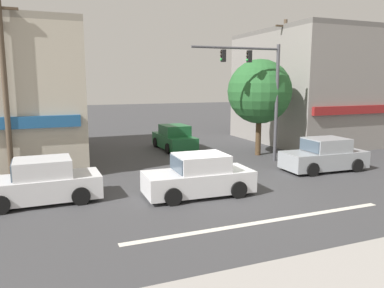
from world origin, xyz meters
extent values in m
plane|color=#3D3D3F|center=(0.00, 0.00, 0.00)|extent=(120.00, 120.00, 0.00)
cube|color=silver|center=(0.00, -3.50, 0.00)|extent=(9.00, 0.24, 0.01)
cube|color=gray|center=(13.39, 9.26, 3.75)|extent=(10.74, 9.43, 7.50)
cube|color=maroon|center=(13.39, 4.44, 2.60)|extent=(10.20, 0.24, 0.50)
cube|color=#635F5B|center=(13.39, 9.26, 7.65)|extent=(10.74, 9.43, 0.30)
cylinder|color=#4C3823|center=(5.56, 5.84, 1.17)|extent=(0.32, 0.32, 2.33)
sphere|color=#28602D|center=(5.56, 5.84, 3.72)|extent=(3.69, 3.69, 3.69)
cylinder|color=brown|center=(-7.46, 3.95, 3.74)|extent=(0.22, 0.22, 7.49)
cylinder|color=brown|center=(8.22, 7.31, 4.04)|extent=(0.22, 0.22, 8.08)
cube|color=#473828|center=(8.22, 7.31, 7.68)|extent=(1.40, 0.12, 0.10)
cylinder|color=#47474C|center=(5.54, 4.10, 3.10)|extent=(0.18, 0.18, 6.20)
cylinder|color=#47474C|center=(3.15, 4.25, 5.95)|extent=(4.80, 0.42, 0.12)
cube|color=black|center=(3.87, 4.21, 5.55)|extent=(0.21, 0.25, 0.60)
sphere|color=black|center=(3.75, 4.21, 5.73)|extent=(0.12, 0.12, 0.12)
sphere|color=black|center=(3.75, 4.21, 5.55)|extent=(0.12, 0.12, 0.12)
sphere|color=green|center=(3.75, 4.21, 5.37)|extent=(0.12, 0.12, 0.12)
cube|color=black|center=(2.43, 4.30, 5.55)|extent=(0.21, 0.25, 0.60)
sphere|color=black|center=(2.31, 4.30, 5.73)|extent=(0.12, 0.12, 0.12)
sphere|color=black|center=(2.31, 4.30, 5.55)|extent=(0.12, 0.12, 0.12)
sphere|color=green|center=(2.31, 4.30, 5.37)|extent=(0.12, 0.12, 0.12)
cube|color=#1E6033|center=(1.58, 9.42, 0.54)|extent=(1.73, 4.11, 0.80)
cube|color=#1E6033|center=(1.58, 9.32, 1.26)|extent=(1.57, 1.91, 0.64)
cube|color=#475666|center=(1.57, 10.29, 1.26)|extent=(1.44, 0.07, 0.54)
cylinder|color=black|center=(0.72, 10.68, 0.32)|extent=(0.18, 0.64, 0.64)
cylinder|color=black|center=(2.42, 10.69, 0.32)|extent=(0.18, 0.64, 0.64)
cylinder|color=black|center=(0.74, 8.14, 0.32)|extent=(0.18, 0.64, 0.64)
cylinder|color=black|center=(2.44, 8.15, 0.32)|extent=(0.18, 0.64, 0.64)
cube|color=silver|center=(-0.81, -0.19, 0.54)|extent=(4.15, 1.83, 0.80)
cube|color=silver|center=(-0.71, -0.19, 1.26)|extent=(1.95, 1.62, 0.64)
cube|color=#475666|center=(-1.68, -0.16, 1.26)|extent=(0.11, 1.44, 0.54)
cylinder|color=black|center=(-2.11, -1.00, 0.32)|extent=(0.65, 0.20, 0.64)
cylinder|color=black|center=(-2.06, 0.70, 0.32)|extent=(0.65, 0.20, 0.64)
cylinder|color=black|center=(0.43, -1.08, 0.32)|extent=(0.65, 0.20, 0.64)
cylinder|color=black|center=(0.48, 0.62, 0.32)|extent=(0.65, 0.20, 0.64)
cube|color=silver|center=(-6.35, 1.13, 0.54)|extent=(4.12, 1.75, 0.80)
cube|color=silver|center=(-6.25, 1.13, 1.26)|extent=(1.92, 1.58, 0.64)
cube|color=#475666|center=(-7.22, 1.12, 1.26)|extent=(0.08, 1.44, 0.54)
cylinder|color=black|center=(-7.61, 0.26, 0.32)|extent=(0.64, 0.19, 0.64)
cylinder|color=black|center=(-7.63, 1.96, 0.32)|extent=(0.64, 0.19, 0.64)
cylinder|color=black|center=(-5.07, 0.29, 0.32)|extent=(0.64, 0.19, 0.64)
cylinder|color=black|center=(-5.09, 1.99, 0.32)|extent=(0.64, 0.19, 0.64)
cube|color=#999EA3|center=(6.44, 1.29, 0.54)|extent=(4.17, 1.87, 0.80)
cube|color=#999EA3|center=(6.54, 1.29, 1.26)|extent=(1.97, 1.64, 0.64)
cube|color=#475666|center=(5.57, 1.33, 1.26)|extent=(0.12, 1.44, 0.54)
cylinder|color=black|center=(5.13, 0.50, 0.32)|extent=(0.65, 0.21, 0.64)
cylinder|color=black|center=(5.21, 2.19, 0.32)|extent=(0.65, 0.21, 0.64)
cylinder|color=black|center=(7.67, 0.39, 0.32)|extent=(0.65, 0.21, 0.64)
cylinder|color=black|center=(7.75, 2.08, 0.32)|extent=(0.65, 0.21, 0.64)
camera|label=1|loc=(-6.18, -12.83, 4.24)|focal=35.00mm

